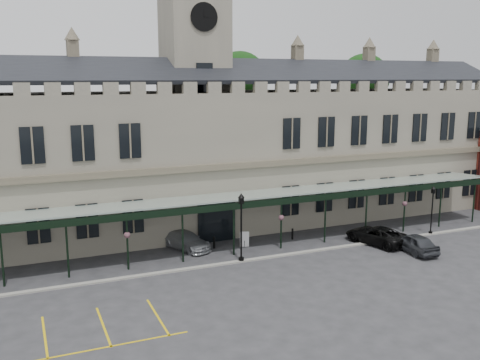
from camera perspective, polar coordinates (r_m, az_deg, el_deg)
name	(u,v)px	position (r m, az deg, el deg)	size (l,w,h in m)	color
ground	(277,289)	(34.82, 3.93, -11.50)	(140.00, 140.00, 0.00)	#2D2D30
station_building	(196,155)	(47.41, -4.67, 2.65)	(60.00, 10.36, 17.30)	#6E695C
clock_tower	(195,79)	(47.00, -4.83, 10.70)	(5.60, 5.60, 24.80)	#6E695C
canopy	(232,223)	(40.47, -0.81, -4.64)	(50.00, 4.10, 4.30)	#8C9E93
kerb	(243,261)	(39.45, 0.29, -8.63)	(60.00, 0.40, 0.12)	gray
parking_markings	(45,341)	(30.24, -20.05, -15.81)	(16.00, 6.00, 0.01)	gold
tree_behind_mid	(240,81)	(58.25, -0.03, 10.49)	(6.00, 6.00, 16.00)	#332314
tree_behind_right	(364,81)	(66.13, 13.07, 10.27)	(6.00, 6.00, 16.00)	#332314
lamp_post_mid	(241,221)	(38.54, 0.13, -4.45)	(0.49, 0.49, 5.14)	black
lamp_post_right	(432,206)	(48.17, 19.83, -2.61)	(0.40, 0.40, 4.26)	black
sign_board	(244,239)	(42.62, 0.48, -6.35)	(0.71, 0.26, 1.24)	black
bollard_left	(214,243)	(42.28, -2.78, -6.69)	(0.17, 0.17, 0.95)	black
bollard_right	(292,234)	(44.75, 5.62, -5.75)	(0.16, 0.16, 0.93)	black
car_taxi	(186,240)	(42.32, -5.79, -6.43)	(1.91, 4.70, 1.36)	gray
car_van	(376,235)	(44.73, 14.35, -5.71)	(2.40, 5.19, 1.44)	black
car_right_a	(414,243)	(43.42, 18.07, -6.39)	(1.76, 4.38, 1.49)	#313337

